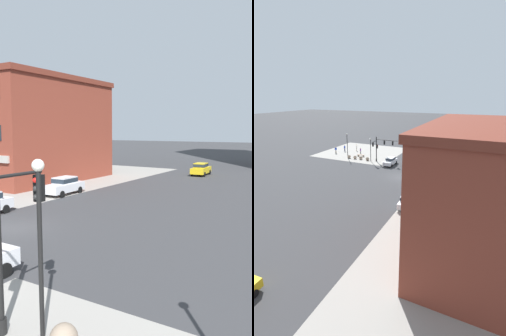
% 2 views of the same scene
% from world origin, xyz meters
% --- Properties ---
extents(ground_plane, '(320.00, 320.00, 0.00)m').
position_xyz_m(ground_plane, '(0.00, 0.00, 0.00)').
color(ground_plane, '#38383A').
extents(sidewalk_corner_slab, '(20.00, 19.00, 0.02)m').
position_xyz_m(sidewalk_corner_slab, '(16.00, -14.50, 0.00)').
color(sidewalk_corner_slab, gray).
rests_on(sidewalk_corner_slab, ground).
extents(traffic_signal_main, '(5.32, 2.09, 5.68)m').
position_xyz_m(traffic_signal_main, '(7.76, -7.75, 3.60)').
color(traffic_signal_main, black).
rests_on(traffic_signal_main, ground).
extents(bollard_sphere_curb_a, '(0.80, 0.80, 0.80)m').
position_xyz_m(bollard_sphere_curb_a, '(10.95, -7.63, 0.40)').
color(bollard_sphere_curb_a, gray).
rests_on(bollard_sphere_curb_a, ground).
extents(bollard_sphere_curb_b, '(0.80, 0.80, 0.80)m').
position_xyz_m(bollard_sphere_curb_b, '(12.82, -7.78, 0.40)').
color(bollard_sphere_curb_b, gray).
rests_on(bollard_sphere_curb_b, ground).
extents(bollard_sphere_curb_c, '(0.80, 0.80, 0.80)m').
position_xyz_m(bollard_sphere_curb_c, '(14.28, -7.63, 0.40)').
color(bollard_sphere_curb_c, gray).
rests_on(bollard_sphere_curb_c, ground).
extents(bollard_sphere_curb_d, '(0.80, 0.80, 0.80)m').
position_xyz_m(bollard_sphere_curb_d, '(15.90, -7.54, 0.40)').
color(bollard_sphere_curb_d, gray).
rests_on(bollard_sphere_curb_d, ground).
extents(bench_near_signal, '(1.82, 0.57, 0.49)m').
position_xyz_m(bench_near_signal, '(14.08, -10.06, 0.33)').
color(bench_near_signal, '#9E7F66').
rests_on(bench_near_signal, ground).
extents(pedestrian_near_bench, '(0.38, 0.45, 1.73)m').
position_xyz_m(pedestrian_near_bench, '(21.79, -10.40, 0.99)').
color(pedestrian_near_bench, gray).
rests_on(pedestrian_near_bench, ground).
extents(pedestrian_at_curb, '(0.24, 0.55, 1.68)m').
position_xyz_m(pedestrian_at_curb, '(20.88, -13.21, 0.96)').
color(pedestrian_at_curb, '#232847').
rests_on(pedestrian_at_curb, ground).
extents(pedestrian_walking_east, '(0.32, 0.51, 1.75)m').
position_xyz_m(pedestrian_walking_east, '(18.14, -14.93, 1.01)').
color(pedestrian_walking_east, gray).
rests_on(pedestrian_walking_east, ground).
extents(pedestrian_with_bag, '(0.27, 0.54, 1.54)m').
position_xyz_m(pedestrian_with_bag, '(15.56, -12.52, 0.87)').
color(pedestrian_with_bag, '#333333').
rests_on(pedestrian_with_bag, ground).
extents(street_lamp_corner_near, '(0.36, 0.36, 5.35)m').
position_xyz_m(street_lamp_corner_near, '(10.00, -7.49, 3.36)').
color(street_lamp_corner_near, black).
rests_on(street_lamp_corner_near, ground).
extents(street_lamp_mid_sidewalk, '(0.36, 0.36, 6.02)m').
position_xyz_m(street_lamp_mid_sidewalk, '(16.40, -7.74, 3.72)').
color(street_lamp_mid_sidewalk, black).
rests_on(street_lamp_mid_sidewalk, ground).
extents(car_main_northbound_far, '(2.14, 4.52, 1.68)m').
position_xyz_m(car_main_northbound_far, '(-4.31, 1.06, 0.92)').
color(car_main_northbound_far, silver).
rests_on(car_main_northbound_far, ground).
extents(car_main_southbound_far, '(2.04, 4.48, 1.68)m').
position_xyz_m(car_main_southbound_far, '(-4.90, 10.46, 0.92)').
color(car_main_southbound_far, silver).
rests_on(car_main_southbound_far, ground).
extents(car_cross_eastbound, '(1.91, 4.41, 1.68)m').
position_xyz_m(car_cross_eastbound, '(4.72, -6.61, 0.92)').
color(car_cross_eastbound, silver).
rests_on(car_cross_eastbound, ground).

